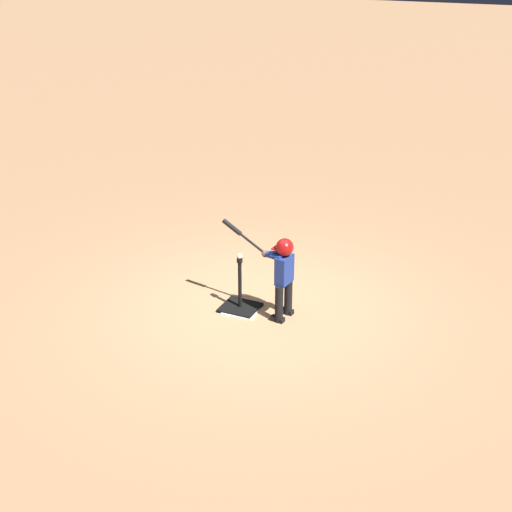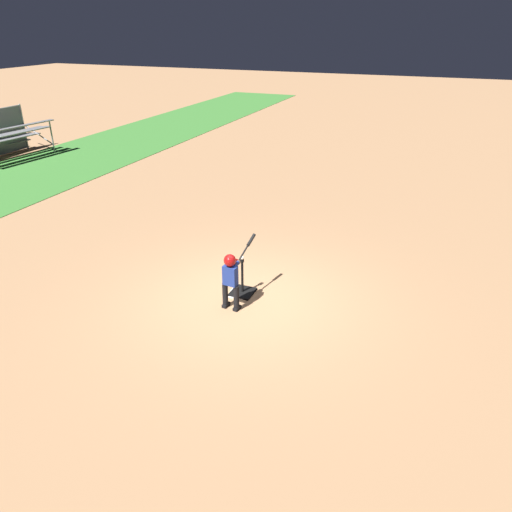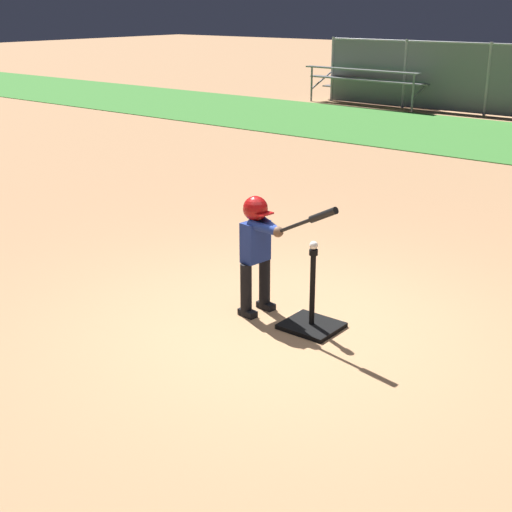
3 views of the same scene
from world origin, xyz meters
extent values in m
plane|color=#AD7F56|center=(0.00, 0.00, 0.00)|extent=(90.00, 90.00, 0.00)
cube|color=white|center=(0.14, 0.21, 0.01)|extent=(0.48, 0.48, 0.02)
cube|color=black|center=(0.17, 0.18, 0.02)|extent=(0.49, 0.44, 0.04)
cylinder|color=black|center=(0.17, 0.18, 0.37)|extent=(0.05, 0.05, 0.65)
cylinder|color=black|center=(0.17, 0.18, 0.72)|extent=(0.08, 0.08, 0.05)
cylinder|color=black|center=(-0.43, 0.28, 0.25)|extent=(0.12, 0.12, 0.51)
cube|color=black|center=(-0.41, 0.27, 0.03)|extent=(0.19, 0.11, 0.06)
cylinder|color=black|center=(-0.46, 0.03, 0.25)|extent=(0.12, 0.12, 0.51)
cube|color=black|center=(-0.44, 0.03, 0.03)|extent=(0.19, 0.11, 0.06)
cube|color=navy|center=(-0.44, 0.16, 0.69)|extent=(0.17, 0.28, 0.37)
sphere|color=brown|center=(-0.44, 0.16, 0.99)|extent=(0.19, 0.19, 0.19)
sphere|color=maroon|center=(-0.44, 0.16, 1.00)|extent=(0.23, 0.23, 0.23)
cube|color=maroon|center=(-0.35, 0.14, 0.98)|extent=(0.13, 0.18, 0.01)
cylinder|color=navy|center=(-0.30, 0.18, 0.87)|extent=(0.31, 0.19, 0.11)
cylinder|color=navy|center=(-0.31, 0.10, 0.87)|extent=(0.31, 0.13, 0.11)
sphere|color=brown|center=(-0.16, 0.12, 0.85)|extent=(0.10, 0.10, 0.10)
cylinder|color=black|center=(0.14, 0.08, 1.01)|extent=(0.63, 0.11, 0.34)
cylinder|color=black|center=(0.34, 0.06, 1.11)|extent=(0.29, 0.10, 0.19)
cylinder|color=black|center=(-0.18, 0.12, 0.84)|extent=(0.04, 0.05, 0.05)
sphere|color=white|center=(0.17, 0.18, 0.78)|extent=(0.07, 0.07, 0.07)
camera|label=1|loc=(-3.50, 7.67, 4.61)|focal=50.00mm
camera|label=2|loc=(-7.75, -3.29, 4.91)|focal=35.00mm
camera|label=3|loc=(3.36, -4.65, 2.73)|focal=50.00mm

